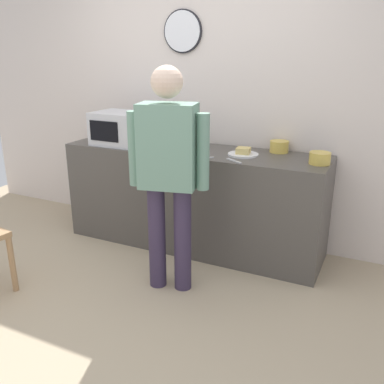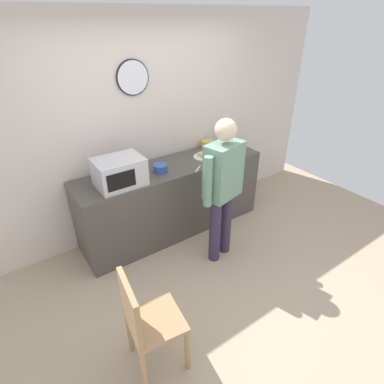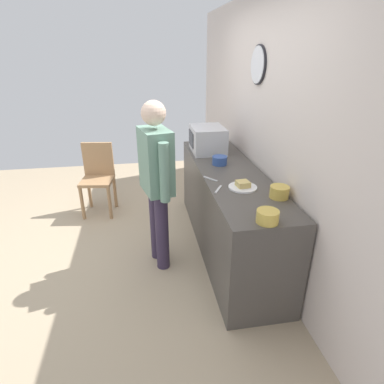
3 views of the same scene
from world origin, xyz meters
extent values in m
plane|color=tan|center=(0.00, 0.00, 0.00)|extent=(6.00, 6.00, 0.00)
cube|color=silver|center=(0.00, 1.60, 1.30)|extent=(5.40, 0.10, 2.60)
cylinder|color=white|center=(-0.14, 1.54, 1.91)|extent=(0.35, 0.03, 0.35)
cylinder|color=black|center=(-0.14, 1.54, 1.91)|extent=(0.38, 0.02, 0.38)
cube|color=#4C4742|center=(0.11, 1.22, 0.46)|extent=(2.37, 0.62, 0.92)
cube|color=silver|center=(-0.58, 1.13, 1.07)|extent=(0.50, 0.38, 0.30)
cube|color=black|center=(-0.64, 0.94, 1.07)|extent=(0.30, 0.01, 0.18)
cylinder|color=white|center=(0.58, 1.21, 0.92)|extent=(0.26, 0.26, 0.01)
cube|color=#D5B96C|center=(0.58, 1.21, 0.96)|extent=(0.12, 0.12, 0.05)
cylinder|color=#33519E|center=(-0.08, 1.16, 0.96)|extent=(0.16, 0.16, 0.09)
cylinder|color=gold|center=(0.83, 1.45, 0.97)|extent=(0.16, 0.16, 0.10)
cylinder|color=gold|center=(1.21, 1.19, 0.96)|extent=(0.16, 0.16, 0.09)
cube|color=silver|center=(0.33, 0.97, 0.92)|extent=(0.15, 0.12, 0.01)
cube|color=silver|center=(0.58, 0.98, 0.92)|extent=(0.16, 0.10, 0.01)
cylinder|color=#362B45|center=(0.38, 0.48, 0.41)|extent=(0.13, 0.13, 0.81)
cylinder|color=#362B45|center=(0.18, 0.44, 0.41)|extent=(0.13, 0.13, 0.81)
cube|color=gray|center=(0.28, 0.46, 1.11)|extent=(0.44, 0.33, 0.60)
cylinder|color=gray|center=(0.53, 0.52, 1.08)|extent=(0.09, 0.09, 0.54)
cylinder|color=gray|center=(0.04, 0.40, 1.08)|extent=(0.09, 0.09, 0.54)
sphere|color=beige|center=(0.28, 0.46, 1.55)|extent=(0.22, 0.22, 0.22)
cylinder|color=#A87F56|center=(-0.76, -0.12, 0.23)|extent=(0.04, 0.04, 0.45)
camera|label=1|loc=(1.69, -2.07, 1.74)|focal=39.35mm
camera|label=2|loc=(-1.62, -1.71, 2.52)|focal=29.03mm
camera|label=3|loc=(3.09, 0.33, 2.05)|focal=29.71mm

